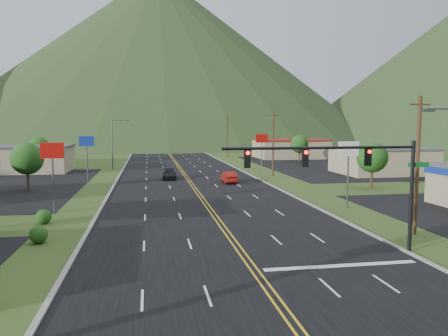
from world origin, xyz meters
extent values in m
cylinder|color=black|center=(10.50, 14.00, 3.50)|extent=(0.24, 0.24, 7.00)
cylinder|color=black|center=(4.50, 14.00, 6.60)|extent=(12.00, 0.18, 0.18)
cube|color=#0C591E|center=(10.90, 14.00, 5.50)|extent=(1.40, 0.06, 0.30)
cube|color=black|center=(7.50, 14.00, 6.00)|extent=(0.35, 0.28, 1.05)
sphere|color=#FF0C05|center=(7.50, 13.82, 6.35)|extent=(0.22, 0.22, 0.22)
cube|color=black|center=(3.50, 14.00, 6.00)|extent=(0.35, 0.28, 1.05)
sphere|color=#FF0C05|center=(3.50, 13.82, 6.35)|extent=(0.22, 0.22, 0.22)
cube|color=black|center=(0.00, 14.00, 6.00)|extent=(0.35, 0.28, 1.05)
sphere|color=#FF0C05|center=(0.00, 13.82, 6.35)|extent=(0.22, 0.22, 0.22)
cube|color=#59595E|center=(8.62, 10.00, 8.70)|extent=(0.60, 0.25, 0.18)
cylinder|color=#59595E|center=(-12.00, 70.00, 4.50)|extent=(0.20, 0.20, 9.00)
cylinder|color=#59595E|center=(-10.56, 70.00, 8.80)|extent=(2.88, 0.12, 0.12)
cube|color=#59595E|center=(-9.12, 70.00, 8.70)|extent=(0.60, 0.25, 0.18)
cube|color=tan|center=(-28.00, 68.00, 2.10)|extent=(18.00, 11.00, 4.20)
cube|color=#4C4C51|center=(-28.00, 68.00, 4.35)|extent=(18.40, 11.40, 0.30)
cube|color=tan|center=(32.00, 55.00, 2.00)|extent=(14.00, 11.00, 4.00)
cube|color=#4C4C51|center=(32.00, 55.00, 4.15)|extent=(14.40, 11.40, 0.30)
cube|color=tan|center=(28.00, 90.00, 2.10)|extent=(16.00, 12.00, 4.20)
cube|color=maroon|center=(28.00, 90.00, 4.35)|extent=(16.40, 12.40, 0.30)
cylinder|color=#59595E|center=(-14.00, 30.00, 2.50)|extent=(0.16, 0.16, 5.00)
cube|color=#AA0E09|center=(-14.00, 30.00, 5.70)|extent=(2.00, 0.18, 1.40)
cylinder|color=#59595E|center=(-14.00, 52.00, 2.50)|extent=(0.16, 0.16, 5.00)
cube|color=navy|center=(-14.00, 52.00, 5.70)|extent=(2.00, 0.18, 1.40)
cylinder|color=#59595E|center=(13.00, 28.00, 2.50)|extent=(0.16, 0.16, 5.00)
cube|color=white|center=(13.00, 28.00, 5.70)|extent=(2.00, 0.18, 1.40)
cylinder|color=#59595E|center=(13.00, 60.00, 2.50)|extent=(0.16, 0.16, 5.00)
cube|color=#AA0E09|center=(13.00, 60.00, 5.70)|extent=(2.00, 0.18, 1.40)
cylinder|color=#382314|center=(-20.00, 45.00, 1.50)|extent=(0.30, 0.30, 3.00)
sphere|color=#214714|center=(-20.00, 45.00, 3.90)|extent=(3.84, 3.84, 3.84)
cylinder|color=#382314|center=(-25.00, 72.00, 1.50)|extent=(0.30, 0.30, 3.00)
sphere|color=#214714|center=(-25.00, 72.00, 3.90)|extent=(3.84, 3.84, 3.84)
cylinder|color=#382314|center=(22.00, 40.00, 1.50)|extent=(0.30, 0.30, 3.00)
sphere|color=#214714|center=(22.00, 40.00, 3.90)|extent=(3.84, 3.84, 3.84)
cylinder|color=#382314|center=(26.00, 78.00, 1.50)|extent=(0.30, 0.30, 3.00)
sphere|color=#214714|center=(26.00, 78.00, 3.90)|extent=(3.84, 3.84, 3.84)
cylinder|color=#382314|center=(13.50, 18.00, 5.00)|extent=(0.28, 0.28, 10.00)
cube|color=#382314|center=(13.50, 18.00, 9.40)|extent=(1.60, 0.12, 0.12)
cylinder|color=#382314|center=(13.50, 55.00, 5.00)|extent=(0.28, 0.28, 10.00)
cube|color=#382314|center=(13.50, 55.00, 9.40)|extent=(1.60, 0.12, 0.12)
cylinder|color=#382314|center=(13.50, 95.00, 5.00)|extent=(0.28, 0.28, 10.00)
cube|color=#382314|center=(13.50, 95.00, 9.40)|extent=(1.60, 0.12, 0.12)
cylinder|color=#382314|center=(13.50, 135.00, 5.00)|extent=(0.28, 0.28, 10.00)
cube|color=#382314|center=(13.50, 135.00, 9.40)|extent=(1.60, 0.12, 0.12)
cone|color=#1B3216|center=(0.00, 220.00, 42.50)|extent=(220.00, 220.00, 85.00)
imported|color=black|center=(-2.64, 53.47, 0.70)|extent=(2.11, 4.86, 1.39)
imported|color=maroon|center=(5.25, 48.01, 0.77)|extent=(1.68, 4.71, 1.55)
camera|label=1|loc=(-5.60, -10.46, 7.96)|focal=35.00mm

